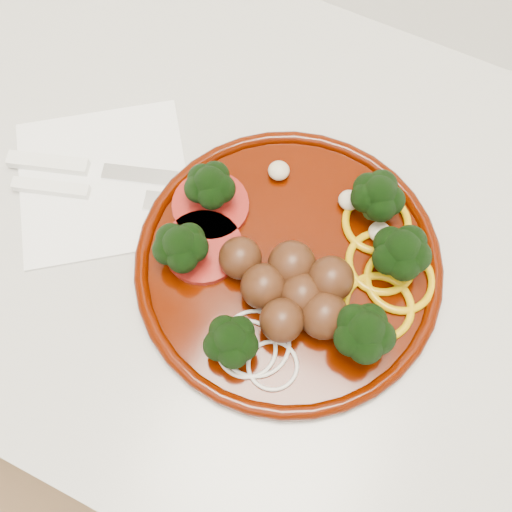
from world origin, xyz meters
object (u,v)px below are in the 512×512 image
at_px(plate, 291,266).
at_px(knife, 82,167).
at_px(fork, 73,191).
at_px(napkin, 104,181).

height_order(plate, knife, plate).
relative_size(knife, fork, 1.13).
height_order(plate, fork, plate).
distance_m(plate, fork, 0.24).
bearing_deg(knife, plate, -20.84).
bearing_deg(knife, fork, -97.00).
xyz_separation_m(napkin, fork, (-0.02, -0.03, 0.01)).
bearing_deg(fork, plate, -14.26).
bearing_deg(fork, knife, 83.00).
xyz_separation_m(plate, knife, (-0.24, 0.01, -0.01)).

